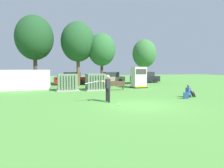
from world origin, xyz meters
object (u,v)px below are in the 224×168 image
object	(u,v)px
generator_enclosure	(139,78)
seated_spectator	(189,92)
parked_car_leftmost	(26,80)
parked_car_rightmost	(145,78)
parked_car_left_of_center	(71,79)
parked_car_right_of_center	(109,78)
sports_ball	(119,105)
backpack	(186,96)
transformer_west	(67,82)
park_bench	(116,85)
transformer_mid_west	(96,82)
batter	(107,87)

from	to	relation	value
generator_enclosure	seated_spectator	bearing A→B (deg)	-87.36
parked_car_leftmost	parked_car_rightmost	size ratio (longest dim) A/B	1.01
generator_enclosure	parked_car_left_of_center	bearing A→B (deg)	134.08
seated_spectator	parked_car_right_of_center	size ratio (longest dim) A/B	0.22
seated_spectator	parked_car_rightmost	xyz separation A→B (m)	(4.20, 14.68, 0.38)
sports_ball	parked_car_leftmost	size ratio (longest dim) A/B	0.02
sports_ball	backpack	world-z (taller)	backpack
parked_car_right_of_center	parked_car_rightmost	xyz separation A→B (m)	(5.70, 0.11, 0.00)
transformer_west	parked_car_right_of_center	distance (m)	9.74
park_bench	parked_car_rightmost	xyz separation A→B (m)	(7.80, 8.52, 0.22)
parked_car_rightmost	parked_car_leftmost	bearing A→B (deg)	-177.69
backpack	parked_car_leftmost	size ratio (longest dim) A/B	0.10
generator_enclosure	backpack	distance (m)	8.30
backpack	transformer_mid_west	bearing A→B (deg)	121.88
generator_enclosure	batter	distance (m)	9.81
batter	parked_car_right_of_center	size ratio (longest dim) A/B	0.39
parked_car_rightmost	transformer_mid_west	bearing A→B (deg)	-141.37
batter	parked_car_right_of_center	distance (m)	15.36
generator_enclosure	parked_car_leftmost	world-z (taller)	generator_enclosure
park_bench	transformer_west	bearing A→B (deg)	164.62
transformer_west	seated_spectator	world-z (taller)	transformer_west
parked_car_leftmost	parked_car_rightmost	xyz separation A→B (m)	(16.48, 0.67, 0.00)
transformer_mid_west	parked_car_right_of_center	bearing A→B (deg)	62.74
transformer_mid_west	parked_car_rightmost	distance (m)	12.29
parked_car_left_of_center	generator_enclosure	bearing A→B (deg)	-45.92
seated_spectator	transformer_mid_west	bearing A→B (deg)	127.63
transformer_west	parked_car_left_of_center	xyz separation A→B (m)	(1.22, 7.08, -0.04)
sports_ball	parked_car_left_of_center	bearing A→B (deg)	92.86
transformer_mid_west	sports_ball	distance (m)	8.42
seated_spectator	backpack	world-z (taller)	seated_spectator
park_bench	parked_car_left_of_center	distance (m)	8.95
transformer_mid_west	parked_car_leftmost	xyz separation A→B (m)	(-6.88, 7.01, -0.04)
generator_enclosure	parked_car_right_of_center	bearing A→B (deg)	99.56
transformer_west	batter	distance (m)	7.58
backpack	transformer_west	bearing A→B (deg)	133.02
transformer_mid_west	generator_enclosure	bearing A→B (deg)	8.17
transformer_mid_west	parked_car_left_of_center	xyz separation A→B (m)	(-1.49, 7.47, -0.04)
seated_spectator	parked_car_right_of_center	distance (m)	14.65
generator_enclosure	transformer_mid_west	bearing A→B (deg)	-171.83
park_bench	seated_spectator	xyz separation A→B (m)	(3.60, -6.16, -0.16)
sports_ball	backpack	size ratio (longest dim) A/B	0.20
batter	parked_car_leftmost	world-z (taller)	batter
seated_spectator	backpack	distance (m)	0.90
generator_enclosure	parked_car_rightmost	distance (m)	8.31
transformer_west	seated_spectator	size ratio (longest dim) A/B	2.18
transformer_mid_west	parked_car_left_of_center	size ratio (longest dim) A/B	0.50
backpack	parked_car_left_of_center	bearing A→B (deg)	112.35
batter	parked_car_left_of_center	bearing A→B (deg)	91.86
transformer_mid_west	parked_car_leftmost	bearing A→B (deg)	134.46
backpack	parked_car_left_of_center	world-z (taller)	parked_car_left_of_center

